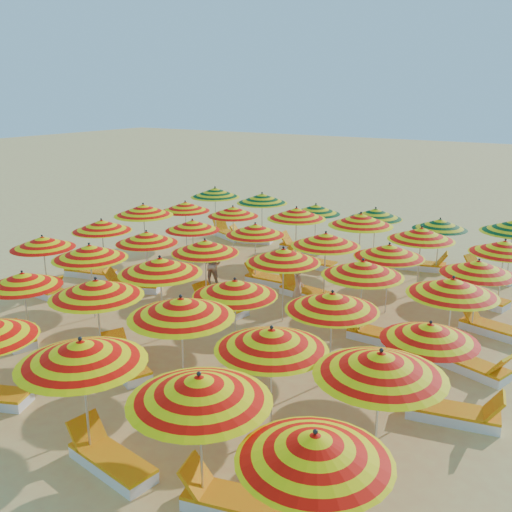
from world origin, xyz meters
name	(u,v)px	position (x,y,z in m)	size (l,w,h in m)	color
ground	(247,315)	(0.00, 0.00, 0.00)	(120.00, 120.00, 0.00)	#DBBD61
umbrella_3	(81,352)	(1.25, -6.84, 1.99)	(2.82, 2.82, 2.26)	silver
umbrella_4	(199,389)	(3.58, -6.74, 1.98)	(2.70, 2.70, 2.25)	silver
umbrella_5	(315,447)	(5.53, -6.97, 1.86)	(2.47, 2.47, 2.12)	silver
umbrella_7	(23,280)	(-3.47, -4.49, 1.71)	(2.23, 2.23, 1.94)	silver
umbrella_8	(96,288)	(-1.04, -4.40, 1.92)	(2.69, 2.69, 2.18)	silver
umbrella_9	(181,308)	(1.36, -4.43, 1.98)	(2.79, 2.79, 2.25)	silver
umbrella_10	(272,339)	(3.51, -4.59, 1.90)	(2.09, 2.09, 2.15)	silver
umbrella_11	(381,364)	(5.50, -4.63, 1.97)	(2.65, 2.65, 2.24)	silver
umbrella_12	(43,242)	(-5.82, -2.07, 1.75)	(1.88, 1.88, 1.99)	silver
umbrella_13	(90,252)	(-3.48, -2.37, 1.89)	(2.66, 2.66, 2.15)	silver
umbrella_14	(160,266)	(-0.94, -2.43, 1.94)	(2.76, 2.76, 2.20)	silver
umbrella_15	(235,288)	(1.32, -2.51, 1.81)	(2.47, 2.47, 2.05)	silver
umbrella_16	(332,301)	(3.58, -2.22, 1.85)	(2.54, 2.54, 2.10)	silver
umbrella_17	(430,332)	(5.67, -2.41, 1.72)	(2.08, 2.08, 1.95)	silver
umbrella_18	(102,226)	(-5.78, 0.22, 1.81)	(2.55, 2.55, 2.06)	silver
umbrella_19	(147,237)	(-3.58, -0.05, 1.77)	(2.34, 2.34, 2.01)	silver
umbrella_20	(205,247)	(-1.34, -0.07, 1.81)	(1.99, 1.99, 2.06)	silver
umbrella_21	(283,255)	(1.07, 0.16, 1.86)	(2.27, 2.27, 2.12)	silver
umbrella_22	(363,268)	(3.30, 0.14, 1.89)	(2.04, 2.04, 2.15)	silver
umbrella_23	(453,287)	(5.50, -0.06, 1.88)	(2.29, 2.29, 2.14)	silver
umbrella_24	(143,210)	(-5.83, 2.26, 1.97)	(2.46, 2.46, 2.23)	silver
umbrella_25	(193,225)	(-3.57, 2.18, 1.71)	(2.24, 2.24, 1.94)	silver
umbrella_26	(255,230)	(-1.28, 2.50, 1.79)	(2.35, 2.35, 2.03)	silver
umbrella_27	(326,239)	(1.34, 2.17, 1.90)	(2.41, 2.41, 2.16)	silver
umbrella_28	(389,251)	(3.23, 2.25, 1.82)	(2.22, 2.22, 2.06)	silver
umbrella_29	(478,267)	(5.60, 2.14, 1.76)	(2.18, 2.18, 2.00)	silver
umbrella_30	(185,206)	(-5.63, 4.35, 1.76)	(2.06, 2.06, 2.00)	silver
umbrella_31	(233,211)	(-3.54, 4.55, 1.76)	(2.38, 2.38, 2.00)	silver
umbrella_32	(296,213)	(-1.02, 4.79, 1.93)	(2.54, 2.54, 2.19)	silver
umbrella_33	(361,220)	(1.36, 4.79, 1.99)	(2.19, 2.19, 2.26)	silver
umbrella_34	(421,234)	(3.49, 4.35, 1.89)	(2.62, 2.62, 2.14)	silver
umbrella_35	(505,247)	(5.86, 4.35, 1.82)	(2.09, 2.09, 2.07)	silver
umbrella_36	(215,192)	(-5.91, 6.69, 1.93)	(2.29, 2.29, 2.19)	silver
umbrella_37	(262,198)	(-3.61, 6.71, 1.90)	(2.57, 2.57, 2.16)	silver
umbrella_38	(316,209)	(-1.19, 6.67, 1.73)	(2.37, 2.37, 1.97)	silver
umbrella_39	(375,214)	(1.14, 6.74, 1.81)	(2.14, 2.14, 2.06)	silver
umbrella_40	(440,224)	(3.43, 6.73, 1.71)	(1.93, 1.93, 1.94)	silver
lounger_1	(111,460)	(1.75, -6.86, 0.15)	(1.80, 0.83, 0.69)	white
lounger_2	(236,502)	(4.08, -6.58, 0.15)	(1.82, 0.96, 0.69)	white
lounger_4	(16,335)	(-3.97, -4.53, 0.15)	(1.83, 1.14, 0.69)	white
lounger_5	(125,364)	(-0.54, -4.19, 0.15)	(1.82, 1.25, 0.69)	white
lounger_6	(40,289)	(-6.32, -1.96, 0.15)	(1.76, 0.66, 0.69)	white
lounger_7	(455,414)	(6.27, -2.35, 0.15)	(1.81, 0.91, 0.69)	white
lounger_8	(89,272)	(-6.38, 0.06, 0.15)	(1.82, 0.95, 0.69)	white
lounger_9	(132,286)	(-4.17, -0.21, 0.15)	(1.82, 1.22, 0.69)	white
lounger_10	(219,305)	(-0.84, -0.13, 0.15)	(1.80, 0.84, 0.69)	white
lounger_11	(381,336)	(3.80, 0.31, 0.15)	(1.74, 0.61, 0.69)	white
lounger_12	(472,366)	(6.09, -0.16, 0.15)	(1.83, 1.11, 0.69)	white
lounger_13	(270,280)	(-0.78, 2.63, 0.15)	(1.74, 0.61, 0.69)	white
lounger_14	(306,292)	(0.75, 2.17, 0.15)	(1.80, 0.81, 0.69)	white
lounger_15	(493,329)	(6.11, 2.29, 0.15)	(1.82, 0.97, 0.69)	white
lounger_16	(311,263)	(-0.52, 5.03, 0.15)	(1.73, 0.58, 0.69)	white
lounger_17	(476,298)	(5.26, 4.39, 0.15)	(1.82, 0.99, 0.69)	white
lounger_18	(228,234)	(-5.40, 6.90, 0.15)	(1.82, 1.21, 0.69)	white
lounger_19	(250,238)	(-4.20, 6.77, 0.15)	(1.83, 1.04, 0.69)	white
lounger_20	(301,247)	(-1.79, 6.66, 0.15)	(1.77, 0.69, 0.69)	white
lounger_21	(422,265)	(2.93, 6.80, 0.15)	(1.82, 0.99, 0.69)	white
lounger_22	(489,274)	(5.11, 7.01, 0.15)	(1.83, 1.13, 0.69)	white
beachgoer_a	(298,288)	(1.02, 1.13, 0.64)	(0.47, 0.31, 1.28)	tan
beachgoer_b	(212,264)	(-2.38, 1.65, 0.68)	(0.66, 0.51, 1.35)	tan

